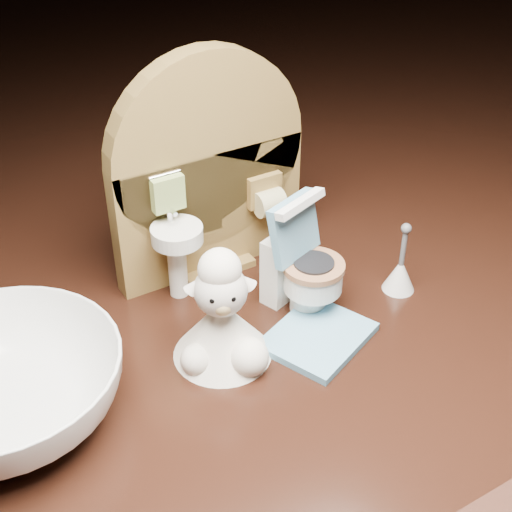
% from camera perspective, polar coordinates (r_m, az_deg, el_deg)
% --- Properties ---
extents(backdrop_panel, '(0.13, 0.05, 0.15)m').
position_cam_1_polar(backdrop_panel, '(0.45, -3.89, 6.10)').
color(backdrop_panel, brown).
rests_on(backdrop_panel, ground).
extents(toy_toilet, '(0.04, 0.05, 0.08)m').
position_cam_1_polar(toy_toilet, '(0.44, 3.57, -0.97)').
color(toy_toilet, white).
rests_on(toy_toilet, ground).
extents(bath_mat, '(0.07, 0.07, 0.00)m').
position_cam_1_polar(bath_mat, '(0.43, 4.96, -6.44)').
color(bath_mat, '#65A0C0').
rests_on(bath_mat, ground).
extents(toilet_brush, '(0.02, 0.02, 0.05)m').
position_cam_1_polar(toilet_brush, '(0.47, 11.45, -1.29)').
color(toilet_brush, white).
rests_on(toilet_brush, ground).
extents(plush_lamb, '(0.06, 0.06, 0.07)m').
position_cam_1_polar(plush_lamb, '(0.40, -2.71, -5.26)').
color(plush_lamb, white).
rests_on(plush_lamb, ground).
extents(ceramic_bowl, '(0.14, 0.14, 0.04)m').
position_cam_1_polar(ceramic_bowl, '(0.39, -19.52, -9.98)').
color(ceramic_bowl, white).
rests_on(ceramic_bowl, ground).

